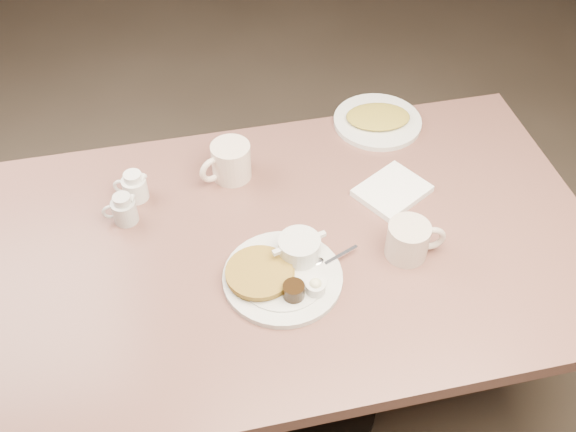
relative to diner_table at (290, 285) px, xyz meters
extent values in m
cube|color=#4C3F33|center=(0.00, 0.00, -0.59)|extent=(7.00, 8.00, 0.02)
cube|color=#84564C|center=(0.00, 0.00, 0.15)|extent=(1.50, 0.90, 0.04)
cylinder|color=black|center=(0.00, 0.00, -0.21)|extent=(0.14, 0.14, 0.69)
cylinder|color=black|center=(0.00, 0.00, -0.57)|extent=(0.56, 0.56, 0.03)
cylinder|color=silver|center=(-0.04, -0.11, 0.18)|extent=(0.33, 0.33, 0.01)
cylinder|color=silver|center=(-0.04, -0.11, 0.19)|extent=(0.25, 0.25, 0.00)
cylinder|color=olive|center=(-0.09, -0.10, 0.19)|extent=(0.19, 0.19, 0.01)
cylinder|color=olive|center=(-0.09, -0.10, 0.20)|extent=(0.19, 0.19, 0.01)
cylinder|color=silver|center=(0.01, -0.06, 0.21)|extent=(0.12, 0.12, 0.05)
cube|color=silver|center=(-0.05, -0.07, 0.23)|extent=(0.02, 0.02, 0.01)
cube|color=silver|center=(0.06, -0.05, 0.23)|extent=(0.02, 0.02, 0.01)
ellipsoid|color=silver|center=(0.00, -0.06, 0.22)|extent=(0.05, 0.05, 0.03)
ellipsoid|color=silver|center=(0.02, -0.06, 0.22)|extent=(0.05, 0.05, 0.02)
cylinder|color=black|center=(-0.03, -0.17, 0.20)|extent=(0.06, 0.06, 0.04)
cylinder|color=silver|center=(0.02, -0.17, 0.20)|extent=(0.06, 0.06, 0.03)
ellipsoid|color=beige|center=(0.02, -0.17, 0.21)|extent=(0.03, 0.03, 0.02)
cube|color=silver|center=(0.10, -0.08, 0.19)|extent=(0.10, 0.05, 0.00)
ellipsoid|color=silver|center=(0.04, -0.09, 0.19)|extent=(0.04, 0.03, 0.01)
cylinder|color=beige|center=(0.26, -0.09, 0.21)|extent=(0.11, 0.11, 0.09)
cylinder|color=black|center=(0.26, -0.09, 0.25)|extent=(0.09, 0.09, 0.01)
torus|color=beige|center=(0.31, -0.10, 0.21)|extent=(0.07, 0.02, 0.07)
cube|color=white|center=(0.29, 0.11, 0.18)|extent=(0.22, 0.20, 0.02)
cylinder|color=#F4E0CD|center=(-0.10, 0.26, 0.22)|extent=(0.14, 0.14, 0.10)
torus|color=#F4E0CD|center=(-0.15, 0.24, 0.22)|extent=(0.08, 0.05, 0.08)
cylinder|color=silver|center=(-0.38, 0.16, 0.20)|extent=(0.08, 0.08, 0.06)
cylinder|color=silver|center=(-0.38, 0.16, 0.24)|extent=(0.06, 0.06, 0.02)
cone|color=silver|center=(-0.35, 0.16, 0.24)|extent=(0.02, 0.02, 0.02)
torus|color=silver|center=(-0.41, 0.16, 0.20)|extent=(0.04, 0.01, 0.04)
cylinder|color=white|center=(-0.35, 0.23, 0.20)|extent=(0.08, 0.08, 0.06)
cylinder|color=white|center=(-0.35, 0.23, 0.24)|extent=(0.05, 0.05, 0.02)
cone|color=white|center=(-0.33, 0.23, 0.24)|extent=(0.02, 0.02, 0.02)
torus|color=white|center=(-0.38, 0.24, 0.20)|extent=(0.05, 0.02, 0.04)
cylinder|color=silver|center=(0.34, 0.39, 0.18)|extent=(0.29, 0.29, 0.01)
ellipsoid|color=gold|center=(0.34, 0.39, 0.19)|extent=(0.20, 0.16, 0.02)
camera|label=1|loc=(-0.23, -1.03, 1.37)|focal=41.54mm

